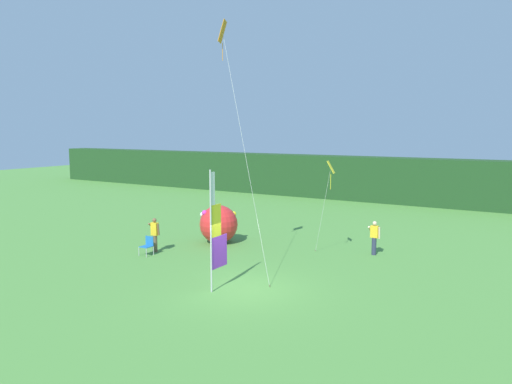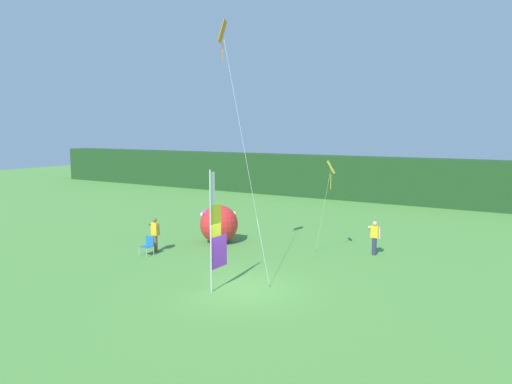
{
  "view_description": "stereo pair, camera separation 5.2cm",
  "coord_description": "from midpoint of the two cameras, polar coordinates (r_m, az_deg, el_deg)",
  "views": [
    {
      "loc": [
        9.6,
        -14.87,
        5.94
      ],
      "look_at": [
        -0.65,
        2.03,
        3.41
      ],
      "focal_mm": 34.38,
      "sensor_mm": 36.0,
      "label": 1
    },
    {
      "loc": [
        9.64,
        -14.85,
        5.94
      ],
      "look_at": [
        -0.65,
        2.03,
        3.41
      ],
      "focal_mm": 34.38,
      "sensor_mm": 36.0,
      "label": 2
    }
  ],
  "objects": [
    {
      "name": "ground_plane",
      "position": [
        18.67,
        -1.47,
        -11.25
      ],
      "size": [
        120.0,
        120.0,
        0.0
      ],
      "primitive_type": "plane",
      "color": "#518E3D"
    },
    {
      "name": "distant_treeline",
      "position": [
        41.1,
        17.7,
        1.21
      ],
      "size": [
        80.0,
        2.4,
        3.67
      ],
      "primitive_type": "cube",
      "color": "#1E421E",
      "rests_on": "ground"
    },
    {
      "name": "banner_flag",
      "position": [
        18.11,
        -4.65,
        -4.77
      ],
      "size": [
        0.06,
        1.03,
        4.51
      ],
      "color": "#B7B7BC",
      "rests_on": "ground"
    },
    {
      "name": "person_near_banner",
      "position": [
        24.41,
        -11.6,
        -4.79
      ],
      "size": [
        0.55,
        0.48,
        1.67
      ],
      "color": "brown",
      "rests_on": "ground"
    },
    {
      "name": "person_mid_field",
      "position": [
        24.01,
        13.69,
        -5.11
      ],
      "size": [
        0.55,
        0.48,
        1.63
      ],
      "color": "#2D334C",
      "rests_on": "ground"
    },
    {
      "name": "inflatable_balloon",
      "position": [
        25.81,
        -4.28,
        -3.74
      ],
      "size": [
        2.0,
        2.0,
        2.0
      ],
      "color": "red",
      "rests_on": "ground"
    },
    {
      "name": "folding_chair",
      "position": [
        23.94,
        -12.42,
        -5.98
      ],
      "size": [
        0.51,
        0.51,
        0.89
      ],
      "color": "#BCBCC1",
      "rests_on": "ground"
    },
    {
      "name": "kite_yellow_diamond_0",
      "position": [
        22.76,
        8.69,
        2.23
      ],
      "size": [
        1.26,
        0.99,
        4.52
      ],
      "color": "brown",
      "rests_on": "ground"
    },
    {
      "name": "kite_orange_diamond_2",
      "position": [
        20.51,
        -3.53,
        16.52
      ],
      "size": [
        3.1,
        1.41,
        10.29
      ],
      "color": "brown",
      "rests_on": "ground"
    }
  ]
}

